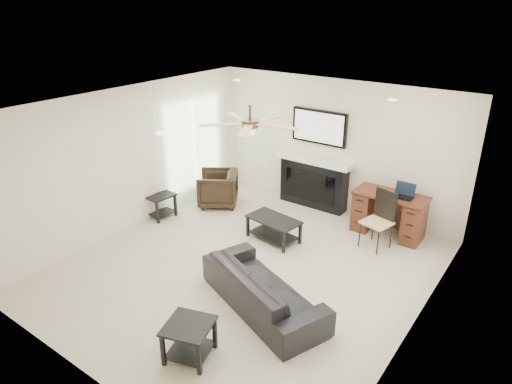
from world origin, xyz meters
TOP-DOWN VIEW (x-y plane):
  - room_shell at (0.19, 0.08)m, footprint 5.50×5.54m
  - sofa at (0.74, -0.63)m, footprint 2.15×1.46m
  - armchair at (-1.86, 1.52)m, footprint 1.03×1.03m
  - coffee_table at (-0.16, 0.97)m, footprint 0.96×0.62m
  - end_table_near at (0.59, -1.88)m, footprint 0.65×0.65m
  - end_table_left at (-2.41, 0.47)m, footprint 0.54×0.54m
  - fireplace_unit at (-0.31, 2.58)m, footprint 1.52×0.34m
  - desk at (1.33, 2.30)m, footprint 1.22×0.56m
  - desk_chair at (1.33, 1.75)m, footprint 0.51×0.53m
  - laptop at (1.53, 2.28)m, footprint 0.33×0.24m

SIDE VIEW (x-z plane):
  - coffee_table at x=-0.16m, z-range 0.00..0.40m
  - end_table_near at x=0.59m, z-range 0.00..0.45m
  - end_table_left at x=-2.41m, z-range 0.00..0.45m
  - sofa at x=0.74m, z-range 0.00..0.59m
  - armchair at x=-1.86m, z-range 0.00..0.69m
  - desk at x=1.33m, z-range 0.00..0.76m
  - desk_chair at x=1.33m, z-range 0.00..0.97m
  - laptop at x=1.53m, z-range 0.76..0.99m
  - fireplace_unit at x=-0.31m, z-range 0.00..1.91m
  - room_shell at x=0.19m, z-range 0.42..2.94m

